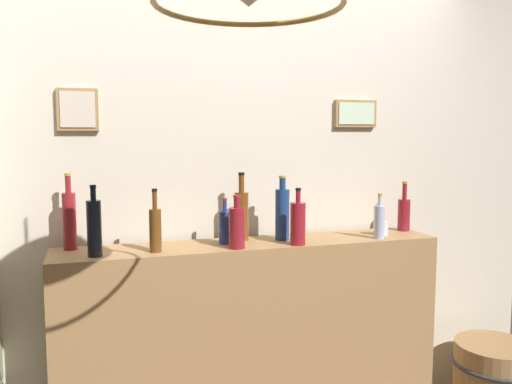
# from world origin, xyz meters

# --- Properties ---
(panelled_rear_partition) EXTENTS (3.56, 0.15, 2.75)m
(panelled_rear_partition) POSITION_xyz_m (-0.00, 1.10, 1.45)
(panelled_rear_partition) COLOR beige
(panelled_rear_partition) RESTS_ON ground
(bar_shelf_unit) EXTENTS (1.86, 0.32, 1.15)m
(bar_shelf_unit) POSITION_xyz_m (0.00, 0.86, 0.57)
(bar_shelf_unit) COLOR #9E7547
(bar_shelf_unit) RESTS_ON ground
(liquor_bottle_tequila) EXTENTS (0.07, 0.07, 0.27)m
(liquor_bottle_tequila) POSITION_xyz_m (0.87, 0.92, 1.24)
(liquor_bottle_tequila) COLOR maroon
(liquor_bottle_tequila) RESTS_ON bar_shelf_unit
(liquor_bottle_sherry) EXTENTS (0.06, 0.06, 0.31)m
(liquor_bottle_sherry) POSITION_xyz_m (-0.73, 0.78, 1.28)
(liquor_bottle_sherry) COLOR black
(liquor_bottle_sherry) RESTS_ON bar_shelf_unit
(liquor_bottle_rye) EXTENTS (0.07, 0.07, 0.27)m
(liquor_bottle_rye) POSITION_xyz_m (0.19, 0.74, 1.25)
(liquor_bottle_rye) COLOR maroon
(liquor_bottle_rye) RESTS_ON bar_shelf_unit
(liquor_bottle_vermouth) EXTENTS (0.06, 0.06, 0.22)m
(liquor_bottle_vermouth) POSITION_xyz_m (-0.14, 0.87, 1.23)
(liquor_bottle_vermouth) COLOR navy
(liquor_bottle_vermouth) RESTS_ON bar_shelf_unit
(liquor_bottle_port) EXTENTS (0.06, 0.06, 0.35)m
(liquor_bottle_port) POSITION_xyz_m (-0.83, 0.96, 1.29)
(liquor_bottle_port) COLOR maroon
(liquor_bottle_port) RESTS_ON bar_shelf_unit
(liquor_bottle_bourbon) EXTENTS (0.07, 0.07, 0.25)m
(liquor_bottle_bourbon) POSITION_xyz_m (-0.11, 0.75, 1.25)
(liquor_bottle_bourbon) COLOR maroon
(liquor_bottle_bourbon) RESTS_ON bar_shelf_unit
(liquor_bottle_brandy) EXTENTS (0.07, 0.07, 0.32)m
(liquor_bottle_brandy) POSITION_xyz_m (0.16, 0.88, 1.28)
(liquor_bottle_brandy) COLOR navy
(liquor_bottle_brandy) RESTS_ON bar_shelf_unit
(liquor_bottle_whiskey) EXTENTS (0.07, 0.07, 0.33)m
(liquor_bottle_whiskey) POSITION_xyz_m (-0.03, 0.94, 1.28)
(liquor_bottle_whiskey) COLOR brown
(liquor_bottle_whiskey) RESTS_ON bar_shelf_unit
(liquor_bottle_amaro) EXTENTS (0.05, 0.05, 0.28)m
(liquor_bottle_amaro) POSITION_xyz_m (-0.47, 0.79, 1.25)
(liquor_bottle_amaro) COLOR brown
(liquor_bottle_amaro) RESTS_ON bar_shelf_unit
(liquor_bottle_gin) EXTENTS (0.05, 0.05, 0.23)m
(liquor_bottle_gin) POSITION_xyz_m (0.63, 0.76, 1.24)
(liquor_bottle_gin) COLOR #ACB7D0
(liquor_bottle_gin) RESTS_ON bar_shelf_unit
(glass_tumbler_rocks) EXTENTS (0.07, 0.07, 0.07)m
(glass_tumbler_rocks) POSITION_xyz_m (0.69, 0.85, 1.18)
(glass_tumbler_rocks) COLOR silver
(glass_tumbler_rocks) RESTS_ON bar_shelf_unit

